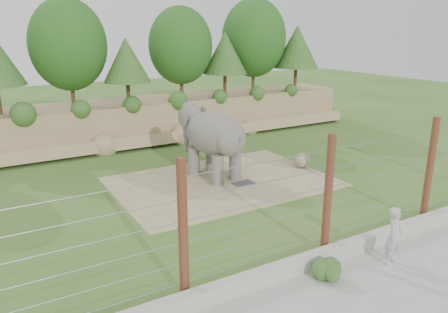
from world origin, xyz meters
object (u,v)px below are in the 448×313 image
elephant (214,144)px  zookeeper (394,236)px  stone_ball (302,160)px  barrier_fence (328,196)px

elephant → zookeeper: bearing=-96.1°
stone_ball → barrier_fence: barrier_fence is taller
zookeeper → elephant: bearing=72.5°
stone_ball → barrier_fence: 9.11m
elephant → barrier_fence: (-0.49, -8.30, 0.30)m
stone_ball → zookeeper: (-3.82, -8.88, 0.54)m
barrier_fence → stone_ball: bearing=54.8°
elephant → barrier_fence: 8.32m
stone_ball → zookeeper: zookeeper is taller
barrier_fence → zookeeper: 2.32m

